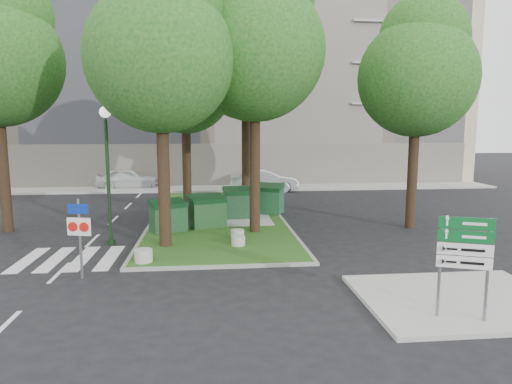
{
  "coord_description": "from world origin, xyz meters",
  "views": [
    {
      "loc": [
        0.18,
        -14.1,
        4.46
      ],
      "look_at": [
        1.89,
        2.96,
        2.0
      ],
      "focal_mm": 32.0,
      "sensor_mm": 36.0,
      "label": 1
    }
  ],
  "objects": [
    {
      "name": "car_white",
      "position": [
        -5.79,
        19.5,
        0.75
      ],
      "size": [
        4.47,
        1.91,
        1.51
      ],
      "primitive_type": "imported",
      "rotation": [
        0.0,
        0.0,
        1.6
      ],
      "color": "silver",
      "rests_on": "ground"
    },
    {
      "name": "apartment_building",
      "position": [
        0.0,
        26.0,
        8.0
      ],
      "size": [
        41.0,
        12.0,
        16.0
      ],
      "primitive_type": "cube",
      "color": "#C7B195",
      "rests_on": "ground"
    },
    {
      "name": "dumpster_a",
      "position": [
        -1.61,
        4.87,
        0.76
      ],
      "size": [
        1.72,
        1.5,
        1.34
      ],
      "rotation": [
        0.0,
        0.0,
        0.41
      ],
      "color": "#0E3314",
      "rests_on": "median_island"
    },
    {
      "name": "tree_street_right",
      "position": [
        9.09,
        5.06,
        6.98
      ],
      "size": [
        5.0,
        5.0,
        10.06
      ],
      "color": "black",
      "rests_on": "ground"
    },
    {
      "name": "ground",
      "position": [
        0.0,
        0.0,
        0.0
      ],
      "size": [
        120.0,
        120.0,
        0.0
      ],
      "primitive_type": "plane",
      "color": "black",
      "rests_on": "ground"
    },
    {
      "name": "zebra_crossing",
      "position": [
        -3.75,
        1.5,
        0.01
      ],
      "size": [
        5.0,
        3.0,
        0.01
      ],
      "primitive_type": "cube",
      "color": "silver",
      "rests_on": "ground"
    },
    {
      "name": "street_lamp",
      "position": [
        -3.63,
        3.3,
        3.27
      ],
      "size": [
        0.41,
        0.41,
        5.2
      ],
      "color": "black",
      "rests_on": "ground"
    },
    {
      "name": "building_sidewalk",
      "position": [
        0.0,
        18.5,
        0.06
      ],
      "size": [
        42.0,
        3.0,
        0.12
      ],
      "primitive_type": "cube",
      "color": "#999993",
      "rests_on": "ground"
    },
    {
      "name": "tree_median_mid",
      "position": [
        -0.91,
        9.06,
        6.98
      ],
      "size": [
        4.8,
        4.8,
        9.99
      ],
      "color": "black",
      "rests_on": "ground"
    },
    {
      "name": "bollard_left",
      "position": [
        -2.02,
        0.5,
        0.33
      ],
      "size": [
        0.58,
        0.58,
        0.41
      ],
      "primitive_type": "cylinder",
      "color": "#A9AAA4",
      "rests_on": "median_island"
    },
    {
      "name": "dumpster_d",
      "position": [
        3.0,
        8.52,
        0.84
      ],
      "size": [
        1.92,
        1.67,
        1.5
      ],
      "rotation": [
        0.0,
        0.0,
        -0.4
      ],
      "color": "#134021",
      "rests_on": "median_island"
    },
    {
      "name": "bollard_mid",
      "position": [
        1.2,
        3.23,
        0.3
      ],
      "size": [
        0.51,
        0.51,
        0.37
      ],
      "primitive_type": "cylinder",
      "color": "#ADAEA8",
      "rests_on": "median_island"
    },
    {
      "name": "tree_median_far",
      "position": [
        2.29,
        12.06,
        8.32
      ],
      "size": [
        5.8,
        5.8,
        11.93
      ],
      "color": "black",
      "rests_on": "ground"
    },
    {
      "name": "bollard_right",
      "position": [
        1.17,
        2.28,
        0.3
      ],
      "size": [
        0.5,
        0.5,
        0.36
      ],
      "primitive_type": "cylinder",
      "color": "#A7A7A2",
      "rests_on": "median_island"
    },
    {
      "name": "tree_median_near_left",
      "position": [
        -1.41,
        2.56,
        7.32
      ],
      "size": [
        5.2,
        5.2,
        10.53
      ],
      "color": "black",
      "rests_on": "ground"
    },
    {
      "name": "car_silver",
      "position": [
        3.9,
        17.19,
        0.78
      ],
      "size": [
        4.79,
        1.92,
        1.55
      ],
      "primitive_type": "imported",
      "rotation": [
        0.0,
        0.0,
        1.51
      ],
      "color": "#ABADB3",
      "rests_on": "ground"
    },
    {
      "name": "dumpster_b",
      "position": [
        -0.01,
        5.56,
        0.8
      ],
      "size": [
        1.8,
        1.54,
        1.42
      ],
      "rotation": [
        0.0,
        0.0,
        0.36
      ],
      "color": "#0F3611",
      "rests_on": "median_island"
    },
    {
      "name": "median_island",
      "position": [
        0.5,
        8.0,
        0.06
      ],
      "size": [
        6.0,
        16.0,
        0.12
      ],
      "primitive_type": "cube",
      "color": "#1F4D16",
      "rests_on": "ground"
    },
    {
      "name": "tree_median_near_right",
      "position": [
        2.09,
        4.56,
        7.99
      ],
      "size": [
        5.6,
        5.6,
        11.46
      ],
      "color": "black",
      "rests_on": "ground"
    },
    {
      "name": "directional_sign",
      "position": [
        5.83,
        -4.7,
        1.68
      ],
      "size": [
        1.11,
        0.46,
        2.35
      ],
      "rotation": [
        0.0,
        0.0,
        -0.37
      ],
      "color": "slate",
      "rests_on": "sidewalk_corner"
    },
    {
      "name": "traffic_sign_pole",
      "position": [
        -3.64,
        -0.65,
        1.53
      ],
      "size": [
        0.71,
        0.2,
        2.39
      ],
      "rotation": [
        0.0,
        0.0,
        -0.23
      ],
      "color": "slate",
      "rests_on": "ground"
    },
    {
      "name": "dumpster_c",
      "position": [
        1.59,
        7.52,
        0.83
      ],
      "size": [
        1.71,
        1.29,
        1.48
      ],
      "rotation": [
        0.0,
        0.0,
        0.12
      ],
      "color": "black",
      "rests_on": "median_island"
    },
    {
      "name": "sidewalk_corner",
      "position": [
        6.5,
        -3.5,
        0.06
      ],
      "size": [
        5.0,
        4.0,
        0.12
      ],
      "primitive_type": "cube",
      "color": "#999993",
      "rests_on": "ground"
    },
    {
      "name": "litter_bin",
      "position": [
        3.2,
        9.04,
        0.5
      ],
      "size": [
        0.44,
        0.44,
        0.76
      ],
      "primitive_type": "cylinder",
      "color": "gold",
      "rests_on": "median_island"
    },
    {
      "name": "median_kerb",
      "position": [
        0.5,
        8.0,
        0.05
      ],
      "size": [
        6.3,
        16.3,
        0.1
      ],
      "primitive_type": "cube",
      "color": "gray",
      "rests_on": "ground"
    }
  ]
}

